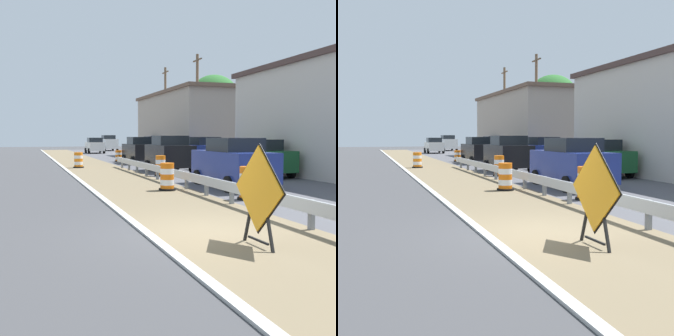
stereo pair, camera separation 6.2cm
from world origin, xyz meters
The scene contains 22 objects.
ground_plane centered at (0.00, 0.00, 0.00)m, with size 160.00×160.00×0.00m, color #3D3D3F.
median_dirt_strip centered at (0.70, 0.00, 0.00)m, with size 3.80×120.00×0.01m, color #706047.
curb_near_edge centered at (-1.30, 0.00, 0.00)m, with size 0.20×120.00×0.11m, color #ADADA8.
guardrail_median centered at (2.36, 0.60, 0.52)m, with size 0.18×40.82×0.71m.
warning_sign_diamond centered at (0.48, -1.40, 1.07)m, with size 0.11×1.78×2.03m.
traffic_barrel_nearest centered at (3.35, 4.32, 0.51)m, with size 0.71×0.71×1.12m.
traffic_barrel_close centered at (1.54, 7.56, 0.49)m, with size 0.68×0.68×1.09m.
traffic_barrel_mid centered at (3.13, 13.57, 0.50)m, with size 0.66×0.66×1.10m.
traffic_barrel_far centered at (-0.31, 21.12, 0.47)m, with size 0.71×0.71×1.05m.
traffic_barrel_farther centered at (3.70, 27.24, 0.43)m, with size 0.66×0.66×0.95m.
car_lead_near_lane centered at (4.55, 45.54, 0.96)m, with size 2.04×4.31×1.91m.
car_trailing_near_lane centered at (8.41, 32.34, 1.05)m, with size 2.25×4.58×2.10m.
car_lead_far_lane centered at (4.83, 24.40, 1.03)m, with size 2.18×4.34×2.06m.
car_mid_far_lane centered at (7.94, 54.42, 1.11)m, with size 2.11×4.70×2.23m.
car_trailing_far_lane centered at (4.48, 7.73, 1.04)m, with size 2.08×4.80×2.07m.
car_distant_a centered at (8.48, 20.17, 1.04)m, with size 2.19×4.67×2.07m.
car_distant_b centered at (4.53, 16.29, 1.08)m, with size 2.19×4.02×2.16m.
car_distant_c centered at (8.21, 11.79, 0.98)m, with size 2.09×4.00×1.96m.
roadside_shop_far centered at (12.55, 31.17, 3.16)m, with size 8.59×16.60×6.29m.
utility_pole_mid centered at (10.38, 26.38, 4.69)m, with size 0.24×1.80×9.05m.
utility_pole_far centered at (10.30, 35.03, 4.75)m, with size 0.24×1.80×9.18m.
tree_roadside centered at (13.43, 29.75, 5.76)m, with size 4.66×4.66×7.88m.
Camera 2 is at (-3.78, -8.96, 2.16)m, focal length 47.29 mm.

